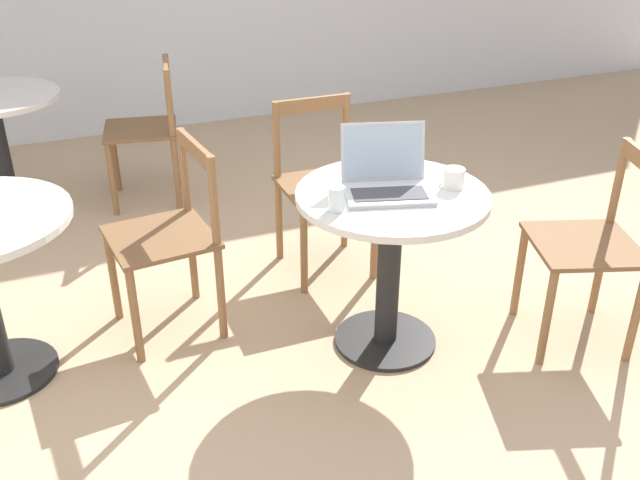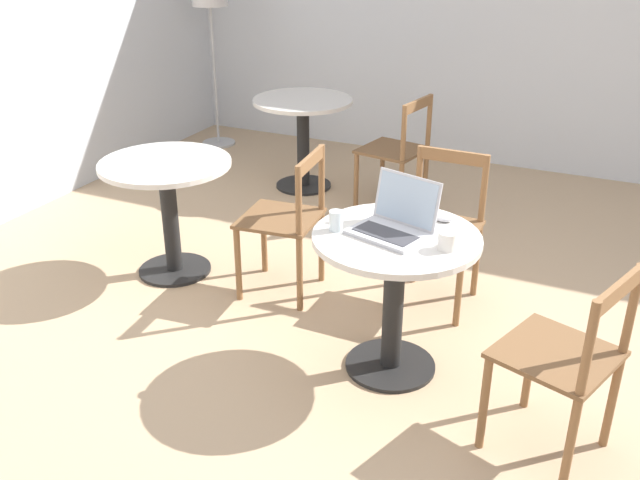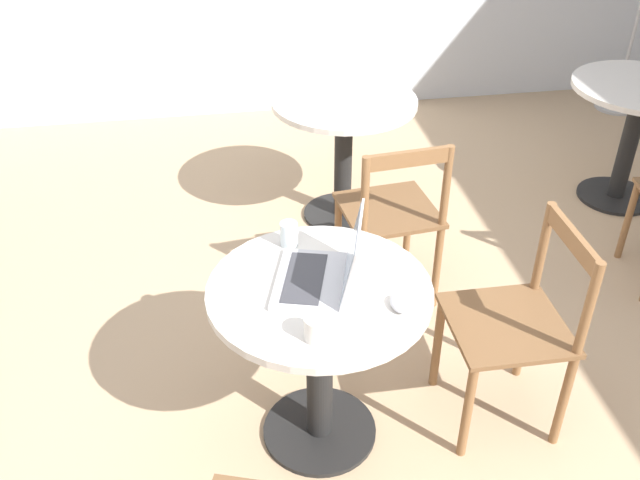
{
  "view_description": "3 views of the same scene",
  "coord_description": "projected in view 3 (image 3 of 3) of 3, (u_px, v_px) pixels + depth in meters",
  "views": [
    {
      "loc": [
        -2.35,
        1.31,
        1.86
      ],
      "look_at": [
        -0.06,
        0.38,
        0.56
      ],
      "focal_mm": 40.0,
      "sensor_mm": 36.0,
      "label": 1
    },
    {
      "loc": [
        -2.88,
        -0.84,
        2.08
      ],
      "look_at": [
        -0.07,
        0.46,
        0.62
      ],
      "focal_mm": 40.0,
      "sensor_mm": 36.0,
      "label": 2
    },
    {
      "loc": [
        -0.39,
        -1.8,
        2.21
      ],
      "look_at": [
        -0.01,
        0.47,
        0.65
      ],
      "focal_mm": 40.0,
      "sensor_mm": 36.0,
      "label": 3
    }
  ],
  "objects": [
    {
      "name": "chair_near_right",
      "position": [
        516.0,
        326.0,
        2.66
      ],
      "size": [
        0.43,
        0.43,
        0.86
      ],
      "color": "brown",
      "rests_on": "ground_plane"
    },
    {
      "name": "mouse",
      "position": [
        399.0,
        303.0,
        2.32
      ],
      "size": [
        0.06,
        0.1,
        0.03
      ],
      "color": "#B7B7BC",
      "rests_on": "cafe_table_near"
    },
    {
      "name": "chair_far_front",
      "position": [
        391.0,
        217.0,
        3.29
      ],
      "size": [
        0.47,
        0.47,
        0.86
      ],
      "color": "brown",
      "rests_on": "ground_plane"
    },
    {
      "name": "cafe_table_near",
      "position": [
        320.0,
        331.0,
        2.52
      ],
      "size": [
        0.77,
        0.77,
        0.72
      ],
      "color": "black",
      "rests_on": "ground_plane"
    },
    {
      "name": "cafe_table_far",
      "position": [
        344.0,
        132.0,
        3.85
      ],
      "size": [
        0.77,
        0.77,
        0.72
      ],
      "color": "black",
      "rests_on": "ground_plane"
    },
    {
      "name": "ground_plane",
      "position": [
        342.0,
        444.0,
        2.76
      ],
      "size": [
        16.0,
        16.0,
        0.0
      ],
      "primitive_type": "plane",
      "color": "tan"
    },
    {
      "name": "cafe_table_mid",
      "position": [
        636.0,
        117.0,
        4.02
      ],
      "size": [
        0.77,
        0.77,
        0.72
      ],
      "color": "black",
      "rests_on": "ground_plane"
    },
    {
      "name": "mug",
      "position": [
        318.0,
        328.0,
        2.18
      ],
      "size": [
        0.12,
        0.08,
        0.08
      ],
      "color": "silver",
      "rests_on": "cafe_table_near"
    },
    {
      "name": "laptop",
      "position": [
        324.0,
        272.0,
        2.4
      ],
      "size": [
        0.37,
        0.4,
        0.25
      ],
      "color": "#B7B7BC",
      "rests_on": "cafe_table_near"
    },
    {
      "name": "drinking_glass",
      "position": [
        289.0,
        234.0,
        2.6
      ],
      "size": [
        0.06,
        0.06,
        0.09
      ],
      "color": "silver",
      "rests_on": "cafe_table_near"
    }
  ]
}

